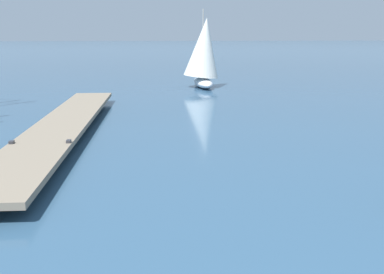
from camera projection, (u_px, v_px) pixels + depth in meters
name	position (u px, v px, depth m)	size (l,w,h in m)	color
floating_dock	(63.00, 124.00, 16.71)	(2.33, 16.68, 0.53)	gray
distant_sailboat	(204.00, 52.00, 30.61)	(2.66, 4.51, 5.02)	silver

